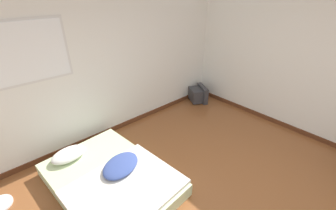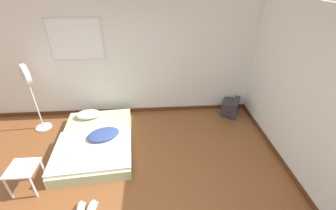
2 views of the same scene
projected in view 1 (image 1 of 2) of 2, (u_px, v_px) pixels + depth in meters
wall_back at (103, 68)px, 3.84m from camera, size 7.71×0.08×2.60m
wall_right at (326, 71)px, 3.73m from camera, size 0.08×7.55×2.60m
mattress_bed at (111, 179)px, 3.17m from camera, size 1.47×2.01×0.34m
crt_tv at (198, 94)px, 5.49m from camera, size 0.52×0.56×0.38m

